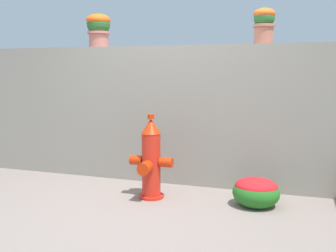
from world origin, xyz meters
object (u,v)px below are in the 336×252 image
object	(u,v)px
fire_hydrant	(151,161)
potted_plant_1	(99,27)
potted_plant_2	(264,22)
flower_bush_left	(256,191)

from	to	relation	value
fire_hydrant	potted_plant_1	bearing A→B (deg)	143.95
potted_plant_2	fire_hydrant	distance (m)	1.98
potted_plant_1	fire_hydrant	distance (m)	1.92
potted_plant_2	flower_bush_left	size ratio (longest dim) A/B	0.84
potted_plant_2	fire_hydrant	xyz separation A→B (m)	(-1.08, -0.71, -1.49)
potted_plant_1	flower_bush_left	distance (m)	2.79
potted_plant_1	fire_hydrant	xyz separation A→B (m)	(0.96, -0.70, -1.51)
potted_plant_1	flower_bush_left	world-z (taller)	potted_plant_1
potted_plant_2	flower_bush_left	distance (m)	1.85
potted_plant_2	flower_bush_left	world-z (taller)	potted_plant_2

